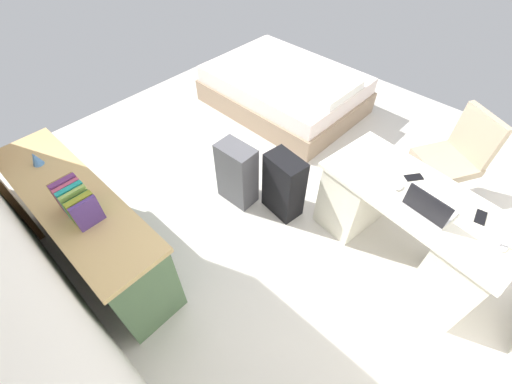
{
  "coord_description": "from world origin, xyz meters",
  "views": [
    {
      "loc": [
        -1.37,
        1.89,
        2.53
      ],
      "look_at": [
        -0.17,
        0.61,
        0.6
      ],
      "focal_mm": 23.29,
      "sensor_mm": 36.0,
      "label": 1
    }
  ],
  "objects": [
    {
      "name": "office_chair",
      "position": [
        -1.13,
        -1.0,
        0.42
      ],
      "size": [
        0.63,
        0.63,
        0.94
      ],
      "color": "black",
      "rests_on": "ground_plane"
    },
    {
      "name": "wall_back",
      "position": [
        0.0,
        2.04,
        1.31
      ],
      "size": [
        4.46,
        0.1,
        2.63
      ],
      "primitive_type": "cube",
      "color": "silver",
      "rests_on": "ground_plane"
    },
    {
      "name": "desk",
      "position": [
        -1.15,
        -0.11,
        0.38
      ],
      "size": [
        1.52,
        0.85,
        0.72
      ],
      "color": "silver",
      "rests_on": "ground_plane"
    },
    {
      "name": "laptop",
      "position": [
        -1.24,
        0.01,
        0.77
      ],
      "size": [
        0.34,
        0.26,
        0.21
      ],
      "color": "#B7B7BC",
      "rests_on": "desk"
    },
    {
      "name": "cell_phone_by_mouse",
      "position": [
        -1.03,
        -0.25,
        0.73
      ],
      "size": [
        0.13,
        0.15,
        0.01
      ],
      "primitive_type": "cube",
      "rotation": [
        0.0,
        0.0,
        -0.65
      ],
      "color": "black",
      "rests_on": "desk"
    },
    {
      "name": "book_row",
      "position": [
        0.45,
        1.66,
        0.89
      ],
      "size": [
        0.31,
        0.17,
        0.24
      ],
      "color": "#4C3277",
      "rests_on": "credenza"
    },
    {
      "name": "ground_plane",
      "position": [
        0.0,
        0.0,
        0.0
      ],
      "size": [
        5.46,
        5.46,
        0.0
      ],
      "primitive_type": "plane",
      "color": "beige"
    },
    {
      "name": "computer_mouse",
      "position": [
        -0.99,
        -0.07,
        0.74
      ],
      "size": [
        0.07,
        0.11,
        0.03
      ],
      "primitive_type": "ellipsoid",
      "rotation": [
        0.0,
        0.0,
        -0.14
      ],
      "color": "white",
      "rests_on": "desk"
    },
    {
      "name": "suitcase_black",
      "position": [
        -0.13,
        0.19,
        0.32
      ],
      "size": [
        0.39,
        0.27,
        0.64
      ],
      "primitive_type": "cube",
      "rotation": [
        0.0,
        0.0,
        -0.13
      ],
      "color": "black",
      "rests_on": "ground_plane"
    },
    {
      "name": "figurine_small",
      "position": [
        1.15,
        1.66,
        0.84
      ],
      "size": [
        0.08,
        0.08,
        0.11
      ],
      "primitive_type": "cone",
      "color": "#4C7FBF",
      "rests_on": "credenza"
    },
    {
      "name": "suitcase_spare_grey",
      "position": [
        0.29,
        0.38,
        0.32
      ],
      "size": [
        0.37,
        0.23,
        0.64
      ],
      "primitive_type": "cube",
      "rotation": [
        0.0,
        0.0,
        0.03
      ],
      "color": "#4C4C51",
      "rests_on": "ground_plane"
    },
    {
      "name": "credenza",
      "position": [
        0.67,
        1.66,
        0.39
      ],
      "size": [
        1.8,
        0.48,
        0.78
      ],
      "color": "#4C6B47",
      "rests_on": "ground_plane"
    },
    {
      "name": "bed",
      "position": [
        1.01,
        -1.2,
        0.24
      ],
      "size": [
        1.92,
        1.43,
        0.58
      ],
      "color": "gray",
      "rests_on": "ground_plane"
    },
    {
      "name": "cell_phone_near_laptop",
      "position": [
        -1.54,
        -0.2,
        0.73
      ],
      "size": [
        0.09,
        0.14,
        0.01
      ],
      "primitive_type": "cube",
      "rotation": [
        0.0,
        0.0,
        0.16
      ],
      "color": "black",
      "rests_on": "desk"
    }
  ]
}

